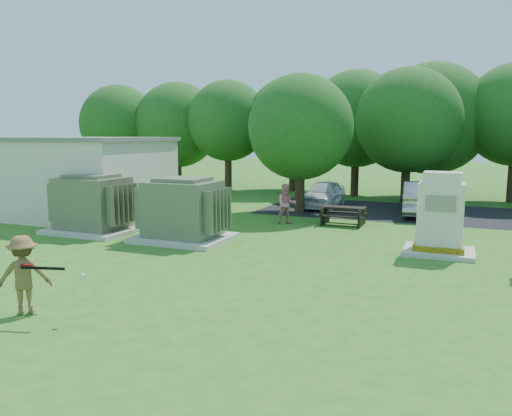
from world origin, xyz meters
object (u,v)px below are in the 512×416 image
at_px(transformer_left, 93,205).
at_px(picnic_table, 343,213).
at_px(batter, 24,275).
at_px(car_white, 323,194).
at_px(transformer_right, 183,211).
at_px(generator_cabinet, 440,218).
at_px(person_at_picnic, 286,204).
at_px(car_silver_a, 422,198).

bearing_deg(transformer_left, picnic_table, 31.13).
distance_m(batter, car_white, 16.27).
bearing_deg(transformer_right, transformer_left, 180.00).
bearing_deg(picnic_table, generator_cabinet, -44.82).
height_order(generator_cabinet, person_at_picnic, generator_cabinet).
relative_size(generator_cabinet, person_at_picnic, 1.52).
xyz_separation_m(batter, car_silver_a, (6.22, 15.62, -0.04)).
bearing_deg(person_at_picnic, batter, -128.22).
height_order(transformer_right, batter, transformer_right).
height_order(transformer_left, batter, transformer_left).
distance_m(transformer_left, picnic_table, 9.31).
distance_m(car_white, car_silver_a, 4.56).
bearing_deg(car_silver_a, transformer_left, 33.57).
bearing_deg(car_silver_a, car_white, -12.26).
bearing_deg(transformer_left, car_silver_a, 38.85).
relative_size(generator_cabinet, batter, 1.55).
bearing_deg(person_at_picnic, generator_cabinet, -57.88).
xyz_separation_m(transformer_left, car_silver_a, (10.57, 8.52, -0.23)).
distance_m(batter, person_at_picnic, 11.36).
height_order(transformer_right, person_at_picnic, transformer_right).
xyz_separation_m(picnic_table, car_silver_a, (2.61, 3.71, 0.29)).
xyz_separation_m(generator_cabinet, person_at_picnic, (-5.74, 2.96, -0.26)).
relative_size(car_white, car_silver_a, 0.84).
height_order(picnic_table, car_white, car_white).
height_order(batter, car_silver_a, batter).
height_order(transformer_left, person_at_picnic, transformer_left).
height_order(transformer_left, car_white, transformer_left).
relative_size(transformer_right, generator_cabinet, 1.25).
height_order(picnic_table, person_at_picnic, person_at_picnic).
xyz_separation_m(person_at_picnic, car_silver_a, (4.71, 4.37, -0.05)).
xyz_separation_m(transformer_left, car_white, (6.04, 9.07, -0.33)).
relative_size(generator_cabinet, picnic_table, 1.45).
distance_m(transformer_right, person_at_picnic, 4.68).
relative_size(transformer_left, picnic_table, 1.81).
bearing_deg(car_white, car_silver_a, -6.31).
xyz_separation_m(picnic_table, batter, (-3.61, -11.91, 0.33)).
bearing_deg(generator_cabinet, person_at_picnic, 152.69).
bearing_deg(picnic_table, car_white, 114.20).
bearing_deg(transformer_left, generator_cabinet, 5.85).
distance_m(transformer_left, transformer_right, 3.70).
bearing_deg(transformer_left, batter, -58.53).
relative_size(generator_cabinet, car_silver_a, 0.54).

